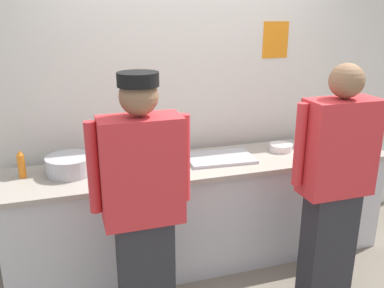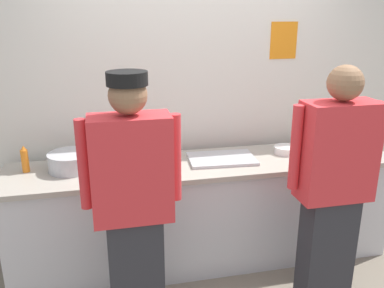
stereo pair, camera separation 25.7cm
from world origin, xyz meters
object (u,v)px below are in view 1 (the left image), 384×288
plate_stack_front (281,147)px  ramekin_yellow_sauce (297,145)px  deli_cup (109,164)px  squeeze_bottle_secondary (326,141)px  mixing_bowl_steel (70,165)px  squeeze_bottle_primary (21,164)px  chef_center (335,182)px  ramekin_green_sauce (335,144)px  sheet_tray (220,158)px  chef_near_left (143,205)px

plate_stack_front → ramekin_yellow_sauce: plate_stack_front is taller
plate_stack_front → deli_cup: bearing=-179.5°
squeeze_bottle_secondary → deli_cup: size_ratio=1.74×
mixing_bowl_steel → squeeze_bottle_primary: size_ratio=1.67×
chef_center → ramekin_yellow_sauce: bearing=76.0°
ramekin_green_sauce → deli_cup: size_ratio=1.08×
mixing_bowl_steel → sheet_tray: bearing=-2.5°
chef_near_left → sheet_tray: bearing=42.2°
mixing_bowl_steel → squeeze_bottle_secondary: (2.12, -0.12, 0.02)m
chef_center → ramekin_green_sauce: (0.54, 0.74, -0.01)m
chef_near_left → squeeze_bottle_primary: (-0.74, 0.78, 0.06)m
sheet_tray → squeeze_bottle_secondary: size_ratio=3.01×
ramekin_green_sauce → mixing_bowl_steel: bearing=178.8°
ramekin_green_sauce → chef_near_left: bearing=-159.3°
chef_near_left → plate_stack_front: chef_near_left is taller
mixing_bowl_steel → deli_cup: 0.28m
squeeze_bottle_primary → squeeze_bottle_secondary: squeeze_bottle_primary is taller
ramekin_green_sauce → deli_cup: deli_cup is taller
plate_stack_front → ramekin_green_sauce: size_ratio=1.81×
sheet_tray → ramekin_yellow_sauce: size_ratio=6.66×
squeeze_bottle_secondary → ramekin_yellow_sauce: size_ratio=2.21×
chef_near_left → squeeze_bottle_secondary: size_ratio=9.73×
squeeze_bottle_primary → ramekin_yellow_sauce: bearing=-0.0°
mixing_bowl_steel → ramekin_green_sauce: 2.27m
sheet_tray → ramekin_yellow_sauce: ramekin_yellow_sauce is taller
mixing_bowl_steel → squeeze_bottle_secondary: squeeze_bottle_secondary is taller
chef_center → deli_cup: 1.64m
sheet_tray → squeeze_bottle_secondary: bearing=-3.9°
sheet_tray → squeeze_bottle_primary: squeeze_bottle_primary is taller
squeeze_bottle_primary → ramekin_green_sauce: bearing=-1.7°
ramekin_yellow_sauce → deli_cup: bearing=-178.3°
plate_stack_front → sheet_tray: (-0.58, -0.05, -0.02)m
chef_center → squeeze_bottle_secondary: bearing=60.1°
chef_center → squeeze_bottle_primary: (-2.07, 0.82, 0.07)m
deli_cup → squeeze_bottle_secondary: bearing=-3.0°
chef_near_left → chef_center: (1.33, -0.04, -0.01)m
plate_stack_front → sheet_tray: 0.58m
chef_center → plate_stack_front: size_ratio=8.75×
ramekin_yellow_sauce → ramekin_green_sauce: bearing=-13.1°
chef_center → mixing_bowl_steel: (-1.74, 0.79, 0.03)m
chef_center → ramekin_green_sauce: bearing=54.1°
chef_center → ramekin_green_sauce: chef_center is taller
squeeze_bottle_primary → ramekin_yellow_sauce: size_ratio=2.60×
chef_near_left → squeeze_bottle_primary: bearing=133.2°
chef_center → squeeze_bottle_secondary: 0.78m
chef_near_left → ramekin_green_sauce: chef_near_left is taller
squeeze_bottle_primary → squeeze_bottle_secondary: size_ratio=1.17×
squeeze_bottle_primary → mixing_bowl_steel: bearing=-5.1°
chef_near_left → squeeze_bottle_secondary: bearing=20.3°
ramekin_yellow_sauce → squeeze_bottle_secondary: bearing=-38.3°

